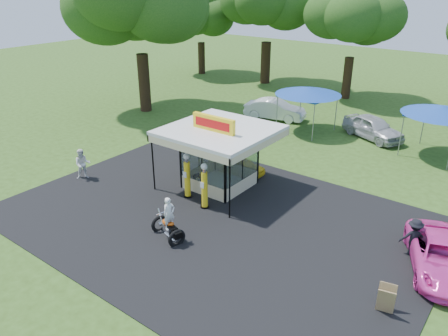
{
  "coord_description": "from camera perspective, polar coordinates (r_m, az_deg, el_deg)",
  "views": [
    {
      "loc": [
        11.41,
        -12.37,
        10.82
      ],
      "look_at": [
        -0.95,
        4.0,
        1.72
      ],
      "focal_mm": 35.0,
      "sensor_mm": 36.0,
      "label": 1
    }
  ],
  "objects": [
    {
      "name": "oak_far_b",
      "position": [
        47.73,
        5.72,
        20.01
      ],
      "size": [
        10.04,
        10.04,
        11.98
      ],
      "color": "black",
      "rests_on": "ground"
    },
    {
      "name": "kiosk_car",
      "position": [
        25.88,
        2.42,
        0.36
      ],
      "size": [
        2.82,
        1.13,
        0.96
      ],
      "primitive_type": "imported",
      "rotation": [
        0.0,
        0.0,
        1.57
      ],
      "color": "yellow",
      "rests_on": "ground"
    },
    {
      "name": "motorcycle",
      "position": [
        19.5,
        -7.21,
        -7.09
      ],
      "size": [
        1.9,
        1.28,
        2.15
      ],
      "rotation": [
        0.0,
        0.0,
        -0.28
      ],
      "color": "black",
      "rests_on": "ground"
    },
    {
      "name": "gas_pump_right",
      "position": [
        21.69,
        -2.57,
        -2.5
      ],
      "size": [
        0.46,
        0.46,
        2.45
      ],
      "color": "black",
      "rests_on": "ground"
    },
    {
      "name": "bg_car_a",
      "position": [
        35.97,
        6.66,
        7.6
      ],
      "size": [
        5.14,
        2.81,
        1.61
      ],
      "primitive_type": "imported",
      "rotation": [
        0.0,
        0.0,
        1.81
      ],
      "color": "white",
      "rests_on": "ground"
    },
    {
      "name": "pink_sedan",
      "position": [
        19.5,
        26.6,
        -10.26
      ],
      "size": [
        4.04,
        5.46,
        1.38
      ],
      "primitive_type": "imported",
      "rotation": [
        0.0,
        0.0,
        0.4
      ],
      "color": "#FA44B8",
      "rests_on": "ground"
    },
    {
      "name": "oak_near",
      "position": [
        37.44,
        -11.16,
        20.66
      ],
      "size": [
        12.41,
        12.41,
        14.29
      ],
      "color": "black",
      "rests_on": "ground"
    },
    {
      "name": "tent_east",
      "position": [
        30.66,
        26.53,
        6.72
      ],
      "size": [
        4.81,
        4.81,
        3.37
      ],
      "rotation": [
        0.0,
        0.0,
        -0.18
      ],
      "color": "gray",
      "rests_on": "ground"
    },
    {
      "name": "ground",
      "position": [
        20.0,
        -4.79,
        -8.91
      ],
      "size": [
        120.0,
        120.0,
        0.0
      ],
      "primitive_type": "plane",
      "color": "#314C17",
      "rests_on": "ground"
    },
    {
      "name": "gas_pump_left",
      "position": [
        22.79,
        -4.83,
        -1.12
      ],
      "size": [
        0.47,
        0.47,
        2.51
      ],
      "color": "black",
      "rests_on": "ground"
    },
    {
      "name": "gas_station_kiosk",
      "position": [
        23.72,
        -0.57,
        1.54
      ],
      "size": [
        5.4,
        5.4,
        4.18
      ],
      "color": "white",
      "rests_on": "ground"
    },
    {
      "name": "tent_west",
      "position": [
        32.89,
        10.94,
        9.84
      ],
      "size": [
        4.82,
        4.82,
        3.37
      ],
      "rotation": [
        0.0,
        0.0,
        -0.09
      ],
      "color": "gray",
      "rests_on": "ground"
    },
    {
      "name": "spectator_west",
      "position": [
        26.23,
        -17.98,
        0.49
      ],
      "size": [
        1.07,
        1.11,
        1.81
      ],
      "primitive_type": "imported",
      "rotation": [
        0.0,
        0.0,
        0.93
      ],
      "color": "white",
      "rests_on": "ground"
    },
    {
      "name": "oak_far_a",
      "position": [
        52.61,
        -3.06,
        19.1
      ],
      "size": [
        8.51,
        8.51,
        10.08
      ],
      "color": "black",
      "rests_on": "ground"
    },
    {
      "name": "a_frame_sign",
      "position": [
        16.72,
        20.4,
        -15.82
      ],
      "size": [
        0.64,
        0.65,
        1.06
      ],
      "rotation": [
        0.0,
        0.0,
        0.22
      ],
      "color": "#593819",
      "rests_on": "ground"
    },
    {
      "name": "spectator_east_a",
      "position": [
        19.93,
        23.54,
        -8.32
      ],
      "size": [
        1.26,
        1.05,
        1.7
      ],
      "primitive_type": "imported",
      "rotation": [
        0.0,
        0.0,
        3.59
      ],
      "color": "black",
      "rests_on": "ground"
    },
    {
      "name": "spare_tires",
      "position": [
        24.51,
        -3.38,
        -1.47
      ],
      "size": [
        0.8,
        0.51,
        0.67
      ],
      "rotation": [
        0.0,
        0.0,
        0.06
      ],
      "color": "black",
      "rests_on": "ground"
    },
    {
      "name": "oak_far_c",
      "position": [
        42.75,
        16.57,
        17.76
      ],
      "size": [
        9.24,
        9.24,
        10.89
      ],
      "color": "black",
      "rests_on": "ground"
    },
    {
      "name": "asphalt_apron",
      "position": [
        21.29,
        -1.2,
        -6.56
      ],
      "size": [
        20.0,
        14.0,
        0.04
      ],
      "primitive_type": "cube",
      "color": "black",
      "rests_on": "ground"
    },
    {
      "name": "bg_car_c",
      "position": [
        33.1,
        18.88,
        5.03
      ],
      "size": [
        5.16,
        3.78,
        1.63
      ],
      "primitive_type": "imported",
      "rotation": [
        0.0,
        0.0,
        1.13
      ],
      "color": "#B5B5BA",
      "rests_on": "ground"
    }
  ]
}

